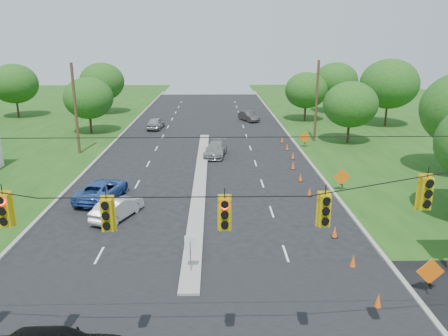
{
  "coord_description": "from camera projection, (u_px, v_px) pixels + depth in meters",
  "views": [
    {
      "loc": [
        1.22,
        -13.14,
        11.05
      ],
      "look_at": [
        1.82,
        14.97,
        2.8
      ],
      "focal_mm": 35.0,
      "sensor_mm": 36.0,
      "label": 1
    }
  ],
  "objects": [
    {
      "name": "utility_pole_far_left",
      "position": [
        76.0,
        109.0,
        42.95
      ],
      "size": [
        0.28,
        0.28,
        9.0
      ],
      "primitive_type": "cylinder",
      "color": "#422D1C",
      "rests_on": "ground"
    },
    {
      "name": "tree_11",
      "position": [
        336.0,
        81.0,
        67.47
      ],
      "size": [
        6.72,
        6.72,
        7.84
      ],
      "color": "black",
      "rests_on": "ground"
    },
    {
      "name": "median",
      "position": [
        200.0,
        180.0,
        35.84
      ],
      "size": [
        1.0,
        34.0,
        0.18
      ],
      "primitive_type": "cube",
      "color": "gray",
      "rests_on": "ground"
    },
    {
      "name": "work_sign_1",
      "position": [
        342.0,
        178.0,
        32.88
      ],
      "size": [
        1.27,
        0.58,
        1.37
      ],
      "color": "black",
      "rests_on": "ground"
    },
    {
      "name": "cone_1",
      "position": [
        353.0,
        261.0,
        22.0
      ],
      "size": [
        0.32,
        0.32,
        0.7
      ],
      "primitive_type": "cone",
      "color": "#E95A15",
      "rests_on": "ground"
    },
    {
      "name": "white_sedan",
      "position": [
        117.0,
        208.0,
        28.03
      ],
      "size": [
        2.91,
        4.41,
        1.37
      ],
      "primitive_type": "imported",
      "rotation": [
        0.0,
        0.0,
        2.76
      ],
      "color": "silver",
      "rests_on": "ground"
    },
    {
      "name": "cone_2",
      "position": [
        335.0,
        232.0,
        25.36
      ],
      "size": [
        0.32,
        0.32,
        0.7
      ],
      "primitive_type": "cone",
      "color": "#E95A15",
      "rests_on": "ground"
    },
    {
      "name": "curb_left",
      "position": [
        104.0,
        154.0,
        44.27
      ],
      "size": [
        0.25,
        110.0,
        0.16
      ],
      "primitive_type": "cube",
      "color": "gray",
      "rests_on": "ground"
    },
    {
      "name": "blue_pickup",
      "position": [
        102.0,
        190.0,
        31.31
      ],
      "size": [
        3.36,
        5.61,
        1.46
      ],
      "primitive_type": "imported",
      "rotation": [
        0.0,
        0.0,
        2.95
      ],
      "color": "#2A4D9E",
      "rests_on": "ground"
    },
    {
      "name": "cone_8",
      "position": [
        287.0,
        147.0,
        45.52
      ],
      "size": [
        0.32,
        0.32,
        0.7
      ],
      "primitive_type": "cone",
      "color": "#E95A15",
      "rests_on": "ground"
    },
    {
      "name": "cone_4",
      "position": [
        310.0,
        192.0,
        32.07
      ],
      "size": [
        0.32,
        0.32,
        0.7
      ],
      "primitive_type": "cone",
      "color": "#E95A15",
      "rests_on": "ground"
    },
    {
      "name": "cone_0",
      "position": [
        378.0,
        301.0,
        18.64
      ],
      "size": [
        0.32,
        0.32,
        0.7
      ],
      "primitive_type": "cone",
      "color": "#E95A15",
      "rests_on": "ground"
    },
    {
      "name": "tree_6",
      "position": [
        102.0,
        82.0,
        66.73
      ],
      "size": [
        6.72,
        6.72,
        7.84
      ],
      "color": "black",
      "rests_on": "ground"
    },
    {
      "name": "curb_right",
      "position": [
        302.0,
        152.0,
        44.68
      ],
      "size": [
        0.25,
        110.0,
        0.16
      ],
      "primitive_type": "cube",
      "color": "gray",
      "rests_on": "ground"
    },
    {
      "name": "tree_5",
      "position": [
        88.0,
        98.0,
        52.56
      ],
      "size": [
        5.88,
        5.88,
        6.86
      ],
      "color": "black",
      "rests_on": "ground"
    },
    {
      "name": "tree_9",
      "position": [
        350.0,
        104.0,
        47.42
      ],
      "size": [
        5.88,
        5.88,
        6.86
      ],
      "color": "black",
      "rests_on": "ground"
    },
    {
      "name": "tree_10",
      "position": [
        389.0,
        84.0,
        56.83
      ],
      "size": [
        7.56,
        7.56,
        8.82
      ],
      "color": "black",
      "rests_on": "ground"
    },
    {
      "name": "utility_pole_far_right",
      "position": [
        316.0,
        102.0,
        48.26
      ],
      "size": [
        0.28,
        0.28,
        9.0
      ],
      "primitive_type": "cylinder",
      "color": "#422D1C",
      "rests_on": "ground"
    },
    {
      "name": "cone_3",
      "position": [
        321.0,
        209.0,
        28.71
      ],
      "size": [
        0.32,
        0.32,
        0.7
      ],
      "primitive_type": "cone",
      "color": "#E95A15",
      "rests_on": "ground"
    },
    {
      "name": "cone_6",
      "position": [
        293.0,
        165.0,
        38.79
      ],
      "size": [
        0.32,
        0.32,
        0.7
      ],
      "primitive_type": "cone",
      "color": "#E95A15",
      "rests_on": "ground"
    },
    {
      "name": "silver_car_far",
      "position": [
        216.0,
        149.0,
        43.14
      ],
      "size": [
        2.58,
        4.96,
        1.37
      ],
      "primitive_type": "imported",
      "rotation": [
        0.0,
        0.0,
        -0.14
      ],
      "color": "gray",
      "rests_on": "ground"
    },
    {
      "name": "cone_7",
      "position": [
        293.0,
        155.0,
        42.16
      ],
      "size": [
        0.32,
        0.32,
        0.7
      ],
      "primitive_type": "cone",
      "color": "#E95A15",
      "rests_on": "ground"
    },
    {
      "name": "cone_9",
      "position": [
        282.0,
        140.0,
        48.87
      ],
      "size": [
        0.32,
        0.32,
        0.7
      ],
      "primitive_type": "cone",
      "color": "#E95A15",
      "rests_on": "ground"
    },
    {
      "name": "signal_span",
      "position": [
        174.0,
        247.0,
        13.33
      ],
      "size": [
        25.6,
        0.32,
        9.0
      ],
      "color": "#422D1C",
      "rests_on": "ground"
    },
    {
      "name": "work_sign_2",
      "position": [
        305.0,
        138.0,
        46.31
      ],
      "size": [
        1.27,
        0.58,
        1.37
      ],
      "color": "black",
      "rests_on": "ground"
    },
    {
      "name": "tree_12",
      "position": [
        306.0,
        90.0,
        60.81
      ],
      "size": [
        5.88,
        5.88,
        6.86
      ],
      "color": "black",
      "rests_on": "ground"
    },
    {
      "name": "silver_car_oncoming",
      "position": [
        156.0,
        123.0,
        56.37
      ],
      "size": [
        2.14,
        4.47,
        1.47
      ],
      "primitive_type": "imported",
      "rotation": [
        0.0,
        0.0,
        3.05
      ],
      "color": "gray",
      "rests_on": "ground"
    },
    {
      "name": "cone_5",
      "position": [
        301.0,
        177.0,
        35.43
      ],
      "size": [
        0.32,
        0.32,
        0.7
      ],
      "primitive_type": "cone",
      "color": "#E95A15",
      "rests_on": "ground"
    },
    {
      "name": "work_sign_0",
      "position": [
        430.0,
        273.0,
        19.45
      ],
      "size": [
        1.27,
        0.58,
        1.37
      ],
      "color": "black",
      "rests_on": "ground"
    },
    {
      "name": "tree_4",
      "position": [
        14.0,
        84.0,
        63.61
      ],
      "size": [
        6.72,
        6.72,
        7.84
      ],
      "color": "black",
      "rests_on": "ground"
    },
    {
      "name": "median_sign",
      "position": [
        190.0,
        247.0,
        21.04
      ],
      "size": [
        0.55,
        0.06,
        2.05
      ],
      "color": "gray",
      "rests_on": "ground"
    },
    {
      "name": "dark_car_receding",
      "position": [
        249.0,
        116.0,
        61.87
      ],
      "size": [
        2.96,
        4.38,
        1.37
      ],
      "primitive_type": "imported",
      "rotation": [
        0.0,
        0.0,
        0.4
      ],
      "color": "#302D2D",
      "rests_on": "ground"
    }
  ]
}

